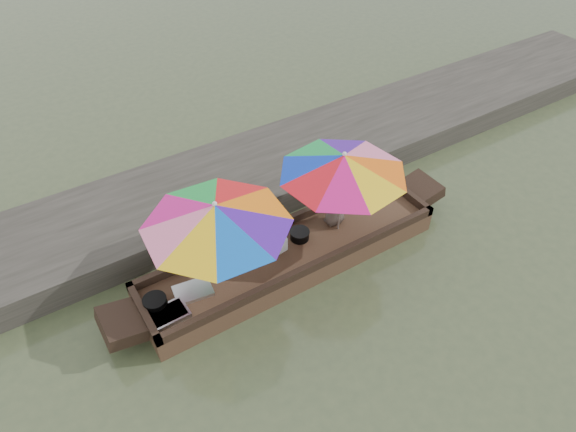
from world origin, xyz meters
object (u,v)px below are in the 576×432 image
umbrella_stern (341,193)px  boat_hull (291,257)px  tray_scallop (193,291)px  umbrella_bow (219,244)px  supply_bag (277,244)px  vendor (335,200)px  charcoal_grill (300,235)px  cooking_pot (155,303)px  tray_crayfish (168,315)px

umbrella_stern → boat_hull: bearing=180.0°
tray_scallop → umbrella_bow: 0.90m
tray_scallop → umbrella_bow: (0.50, -0.03, 0.74)m
supply_bag → vendor: size_ratio=0.29×
tray_scallop → supply_bag: bearing=3.3°
charcoal_grill → vendor: bearing=2.2°
cooking_pot → supply_bag: bearing=1.6°
tray_scallop → vendor: (2.69, 0.14, 0.46)m
charcoal_grill → vendor: (0.72, 0.03, 0.42)m
tray_scallop → vendor: 2.73m
vendor → umbrella_bow: 2.22m
supply_bag → tray_crayfish: bearing=-170.9°
tray_crayfish → supply_bag: size_ratio=2.00×
cooking_pot → umbrella_bow: bearing=-3.2°
tray_crayfish → umbrella_stern: size_ratio=0.27×
boat_hull → tray_crayfish: 2.22m
supply_bag → umbrella_bow: 1.21m
supply_bag → umbrella_stern: umbrella_stern is taller
cooking_pot → supply_bag: (2.08, 0.06, 0.04)m
supply_bag → umbrella_bow: bearing=-173.4°
charcoal_grill → supply_bag: (-0.46, -0.03, 0.06)m
cooking_pot → tray_crayfish: 0.28m
tray_scallop → umbrella_stern: 2.75m
umbrella_stern → cooking_pot: bearing=178.9°
boat_hull → cooking_pot: size_ratio=14.64×
boat_hull → tray_crayfish: (-2.20, -0.20, 0.22)m
cooking_pot → tray_crayfish: size_ratio=0.62×
boat_hull → supply_bag: (-0.20, 0.12, 0.30)m
supply_bag → umbrella_stern: bearing=-5.9°
charcoal_grill → tray_crayfish: bearing=-172.0°
boat_hull → tray_scallop: size_ratio=9.07×
umbrella_bow → vendor: bearing=4.5°
tray_crayfish → umbrella_bow: umbrella_bow is taller
boat_hull → umbrella_stern: bearing=0.0°
umbrella_stern → vendor: bearing=78.1°
supply_bag → umbrella_bow: (-1.01, -0.12, 0.65)m
tray_crayfish → umbrella_bow: size_ratio=0.26×
boat_hull → cooking_pot: bearing=178.5°
tray_scallop → tray_crayfish: bearing=-154.4°
cooking_pot → umbrella_bow: umbrella_bow is taller
tray_crayfish → supply_bag: 2.02m
cooking_pot → charcoal_grill: bearing=1.9°
supply_bag → umbrella_bow: umbrella_bow is taller
charcoal_grill → supply_bag: size_ratio=1.11×
boat_hull → supply_bag: bearing=150.1°
cooking_pot → tray_scallop: cooking_pot is taller
umbrella_bow → umbrella_stern: same height
tray_crayfish → supply_bag: bearing=9.1°
tray_crayfish → charcoal_grill: charcoal_grill is taller
vendor → umbrella_stern: (-0.04, -0.17, 0.29)m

